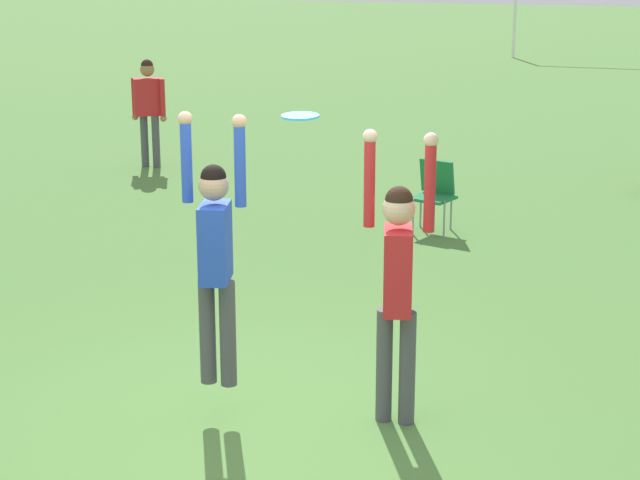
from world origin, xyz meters
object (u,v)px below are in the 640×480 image
at_px(camping_chair_0, 435,189).
at_px(person_jumping, 215,246).
at_px(person_spectator_near, 149,103).
at_px(frisbee, 300,116).
at_px(person_defending, 398,272).

bearing_deg(camping_chair_0, person_jumping, 104.14).
xyz_separation_m(camping_chair_0, person_spectator_near, (-5.16, 2.38, 0.51)).
relative_size(frisbee, camping_chair_0, 0.31).
height_order(frisbee, camping_chair_0, frisbee).
xyz_separation_m(person_defending, frisbee, (-0.67, -0.17, 1.11)).
xyz_separation_m(frisbee, camping_chair_0, (-0.33, 5.66, -1.74)).
height_order(person_defending, frisbee, frisbee).
height_order(person_jumping, person_defending, person_jumping).
height_order(camping_chair_0, person_spectator_near, person_spectator_near).
distance_m(person_defending, camping_chair_0, 5.62).
relative_size(person_jumping, person_defending, 0.93).
relative_size(person_jumping, person_spectator_near, 1.18).
distance_m(person_defending, frisbee, 1.30).
bearing_deg(frisbee, person_jumping, -162.97).
height_order(person_jumping, person_spectator_near, person_jumping).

